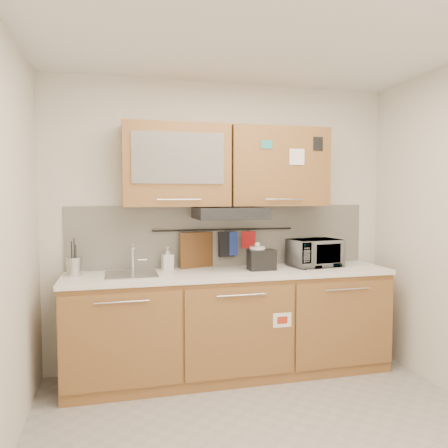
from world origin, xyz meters
TOP-DOWN VIEW (x-y plane):
  - ceiling at (0.00, 0.00)m, footprint 3.20×3.20m
  - wall_back at (0.00, 1.50)m, footprint 3.20×0.00m
  - base_cabinet at (0.00, 1.19)m, footprint 2.80×0.64m
  - countertop at (0.00, 1.19)m, footprint 2.82×0.62m
  - backsplash at (0.00, 1.49)m, footprint 2.80×0.02m
  - upper_cabinets at (-0.00, 1.32)m, footprint 1.82×0.37m
  - range_hood at (0.00, 1.25)m, footprint 0.60×0.46m
  - sink at (-0.85, 1.21)m, footprint 0.42×0.40m
  - utensil_rail at (0.00, 1.45)m, footprint 1.30×0.02m
  - utensil_crock at (-1.30, 1.28)m, footprint 0.13×0.13m
  - kettle at (0.24, 1.21)m, footprint 0.18×0.17m
  - toaster at (0.27, 1.18)m, footprint 0.24×0.15m
  - microwave at (0.81, 1.25)m, footprint 0.49×0.37m
  - soap_bottle at (-0.53, 1.38)m, footprint 0.10×0.10m
  - cutting_board at (-0.26, 1.44)m, footprint 0.32×0.12m
  - oven_mitt at (0.05, 1.44)m, footprint 0.13×0.04m
  - dark_pouch at (0.02, 1.44)m, footprint 0.15×0.07m
  - pot_holder at (0.23, 1.44)m, footprint 0.12×0.07m

SIDE VIEW (x-z plane):
  - base_cabinet at x=0.00m, z-range -0.03..0.85m
  - countertop at x=0.00m, z-range 0.88..0.92m
  - sink at x=-0.85m, z-range 0.79..1.05m
  - utensil_crock at x=-1.30m, z-range 0.85..1.15m
  - toaster at x=0.27m, z-range 0.92..1.10m
  - kettle at x=0.24m, z-range 0.89..1.14m
  - soap_bottle at x=-0.53m, z-range 0.92..1.13m
  - cutting_board at x=-0.26m, z-range 0.84..1.24m
  - microwave at x=0.81m, z-range 0.92..1.17m
  - dark_pouch at x=0.02m, z-range 1.01..1.24m
  - oven_mitt at x=0.05m, z-range 1.02..1.24m
  - pot_holder at x=0.23m, z-range 1.08..1.24m
  - backsplash at x=0.00m, z-range 0.92..1.48m
  - utensil_rail at x=0.00m, z-range 1.25..1.27m
  - wall_back at x=0.00m, z-range -0.30..2.90m
  - range_hood at x=0.00m, z-range 1.37..1.47m
  - upper_cabinets at x=0.00m, z-range 1.48..2.18m
  - ceiling at x=0.00m, z-range 2.60..2.60m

